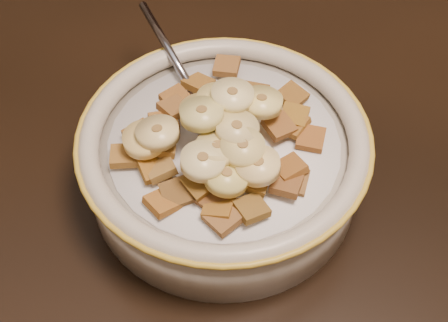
{
  "coord_description": "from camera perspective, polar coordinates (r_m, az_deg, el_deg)",
  "views": [
    {
      "loc": [
        0.16,
        -0.28,
        1.16
      ],
      "look_at": [
        0.16,
        0.03,
        0.78
      ],
      "focal_mm": 50.0,
      "sensor_mm": 36.0,
      "label": 1
    }
  ],
  "objects": [
    {
      "name": "table",
      "position": [
        0.54,
        -17.81,
        -5.36
      ],
      "size": [
        1.43,
        0.94,
        0.04
      ],
      "primitive_type": "cube",
      "rotation": [
        0.0,
        0.0,
        0.03
      ],
      "color": "black",
      "rests_on": "floor"
    },
    {
      "name": "cereal_bowl",
      "position": [
        0.49,
        0.0,
        -0.34
      ],
      "size": [
        0.21,
        0.21,
        0.05
      ],
      "primitive_type": "cylinder",
      "color": "beige",
      "rests_on": "table"
    },
    {
      "name": "milk",
      "position": [
        0.47,
        0.0,
        1.58
      ],
      "size": [
        0.18,
        0.18,
        0.0
      ],
      "primitive_type": "cylinder",
      "color": "white",
      "rests_on": "cereal_bowl"
    },
    {
      "name": "spoon",
      "position": [
        0.49,
        -1.83,
        4.64
      ],
      "size": [
        0.06,
        0.06,
        0.01
      ],
      "primitive_type": "ellipsoid",
      "rotation": [
        0.0,
        0.0,
        3.62
      ],
      "color": "gray",
      "rests_on": "cereal_bowl"
    },
    {
      "name": "cereal_square_0",
      "position": [
        0.46,
        -9.11,
        0.48
      ],
      "size": [
        0.02,
        0.02,
        0.01
      ],
      "primitive_type": "cube",
      "rotation": [
        -0.09,
        -0.01,
        0.07
      ],
      "color": "olive",
      "rests_on": "milk"
    },
    {
      "name": "cereal_square_1",
      "position": [
        0.43,
        -0.95,
        -3.38
      ],
      "size": [
        0.03,
        0.03,
        0.01
      ],
      "primitive_type": "cube",
      "rotation": [
        -0.19,
        0.04,
        2.45
      ],
      "color": "brown",
      "rests_on": "milk"
    },
    {
      "name": "cereal_square_2",
      "position": [
        0.42,
        -0.05,
        -5.3
      ],
      "size": [
        0.03,
        0.03,
        0.01
      ],
      "primitive_type": "cube",
      "rotation": [
        -0.09,
        -0.08,
        0.72
      ],
      "color": "brown",
      "rests_on": "milk"
    },
    {
      "name": "cereal_square_3",
      "position": [
        0.44,
        -5.84,
        -0.65
      ],
      "size": [
        0.03,
        0.03,
        0.01
      ],
      "primitive_type": "cube",
      "rotation": [
        -0.2,
        -0.17,
        0.42
      ],
      "color": "olive",
      "rests_on": "milk"
    },
    {
      "name": "cereal_square_4",
      "position": [
        0.43,
        -2.21,
        -1.95
      ],
      "size": [
        0.03,
        0.03,
        0.01
      ],
      "primitive_type": "cube",
      "rotation": [
        -0.24,
        -0.14,
        2.25
      ],
      "color": "brown",
      "rests_on": "milk"
    },
    {
      "name": "cereal_square_5",
      "position": [
        0.42,
        -0.49,
        -4.27
      ],
      "size": [
        0.02,
        0.02,
        0.01
      ],
      "primitive_type": "cube",
      "rotation": [
        -0.2,
        0.11,
        1.33
      ],
      "color": "brown",
      "rests_on": "milk"
    },
    {
      "name": "cereal_square_6",
      "position": [
        0.49,
        -4.38,
        5.69
      ],
      "size": [
        0.03,
        0.03,
        0.01
      ],
      "primitive_type": "cube",
      "rotation": [
        -0.0,
        -0.12,
        2.27
      ],
      "color": "#9A6225",
      "rests_on": "milk"
    },
    {
      "name": "cereal_square_7",
      "position": [
        0.46,
        -8.04,
        1.06
      ],
      "size": [
        0.03,
        0.03,
        0.01
      ],
      "primitive_type": "cube",
      "rotation": [
        -0.15,
        -0.01,
        2.58
      ],
      "color": "#9D6C1C",
      "rests_on": "milk"
    },
    {
      "name": "cereal_square_8",
      "position": [
        0.44,
        6.37,
        -1.8
      ],
      "size": [
        0.02,
        0.03,
        0.01
      ],
      "primitive_type": "cube",
      "rotation": [
        -0.2,
        -0.03,
        2.87
      ],
      "color": "#926030",
      "rests_on": "milk"
    },
    {
      "name": "cereal_square_9",
      "position": [
        0.43,
        -4.4,
        -2.96
      ],
      "size": [
        0.03,
        0.03,
        0.01
      ],
      "primitive_type": "cube",
      "rotation": [
        0.23,
        -0.13,
        0.34
      ],
      "color": "brown",
      "rests_on": "milk"
    },
    {
      "name": "cereal_square_10",
      "position": [
        0.47,
        6.33,
        3.31
      ],
      "size": [
        0.03,
        0.03,
        0.01
      ],
      "primitive_type": "cube",
      "rotation": [
        -0.2,
        -0.17,
        0.96
      ],
      "color": "olive",
      "rests_on": "milk"
    },
    {
      "name": "cereal_square_11",
      "position": [
        0.47,
        -7.89,
        1.46
      ],
      "size": [
        0.02,
        0.02,
        0.01
      ],
      "primitive_type": "cube",
      "rotation": [
        0.0,
        0.03,
        3.11
      ],
      "color": "#925824",
      "rests_on": "milk"
    },
    {
      "name": "cereal_square_12",
      "position": [
        0.49,
        3.02,
        6.19
      ],
      "size": [
        0.02,
        0.02,
        0.01
      ],
      "primitive_type": "cube",
      "rotation": [
        0.18,
        0.09,
        1.52
      ],
      "color": "brown",
      "rests_on": "milk"
    },
    {
      "name": "cereal_square_13",
      "position": [
        0.46,
        5.08,
        3.2
      ],
      "size": [
        0.03,
        0.03,
        0.01
      ],
      "primitive_type": "cube",
      "rotation": [
        0.13,
        0.08,
        0.56
      ],
      "color": "brown",
      "rests_on": "milk"
    },
    {
      "name": "cereal_square_14",
      "position": [
        0.42,
        2.51,
        -4.35
      ],
      "size": [
        0.03,
        0.03,
        0.01
      ],
      "primitive_type": "cube",
      "rotation": [
        0.12,
        0.08,
        2.08
      ],
      "color": "brown",
      "rests_on": "milk"
    },
    {
      "name": "cereal_square_15",
      "position": [
        0.45,
        -6.4,
        -0.7
      ],
      "size": [
        0.03,
        0.03,
        0.01
      ],
      "primitive_type": "cube",
      "rotation": [
        0.13,
        -0.11,
        1.99
      ],
      "color": "#9B6321",
      "rests_on": "milk"
    },
    {
      "name": "cereal_square_16",
      "position": [
        0.43,
        2.79,
        -1.85
      ],
      "size": [
        0.03,
        0.03,
        0.01
      ],
      "primitive_type": "cube",
      "rotation": [
        0.08,
        -0.16,
        2.84
      ],
      "color": "brown",
      "rests_on": "milk"
    },
    {
      "name": "cereal_square_17",
      "position": [
        0.46,
        1.86,
        4.21
      ],
      "size": [
        0.02,
        0.02,
        0.01
      ],
      "primitive_type": "cube",
      "rotation": [
        -0.0,
        0.16,
        2.91
      ],
      "color": "olive",
      "rests_on": "milk"
    },
    {
      "name": "cereal_square_18",
      "position": [
        0.44,
        5.73,
        -2.12
      ],
      "size": [
        0.03,
        0.03,
        0.01
      ],
      "primitive_type": "cube",
      "rotation": [
        -0.04,
        0.15,
        1.23
      ],
      "color": "brown",
      "rests_on": "milk"
    },
    {
      "name": "cereal_square_19",
      "position": [
        0.45,
        -5.7,
        1.41
      ],
      "size": [
        0.02,
        0.02,
        0.01
      ],
      "primitive_type": "cube",
      "rotation": [
        0.16,
        -0.18,
        3.11
      ],
      "color": "olive",
      "rests_on": "milk"
    },
    {
      "name": "cereal_square_20",
      "position": [
        0.48,
        -4.56,
        4.87
      ],
      "size": [
        0.03,
        0.03,
        0.01
      ],
      "primitive_type": "cube",
      "rotation": [
        0.16,
        0.07,
        2.27
      ],
      "color": "brown",
      "rests_on": "milk"
    },
    {
      "name": "cereal_square_21",
      "position": [
        0.49,
        6.25,
        5.96
      ],
      "size": [
        0.03,
        0.03,
        0.01
      ],
      "primitive_type": "cube",
      "rotation": [
        0.16,
        0.03,
        0.84
      ],
      "color": "olive",
      "rests_on": "milk"
    },
    {
      "name": "cereal_square_22",
      "position": [
        0.51,
        0.24,
        8.67
      ],
      "size": [
        0.02,
        0.02,
        0.01
      ],
      "primitive_type": "cube",
      "rotation": [
        -0.03,
        0.04,
        2.96
      ],
      "color": "brown",
      "rests_on": "milk"
    },
    {
      "name": "cereal_square_23",
      "position": [
        0.44,
        -1.38,
        1.09
      ],
      "size": [
        0.02,
        0.02,
        0.01
      ],
      "primitive_type": "cube",
      "rotation": [
        -0.01,
        0.14,
        2.92
      ],
      "color": "brown",
      "rests_on": "milk"
    },
    {
      "name": "cereal_square_24",
      "position": [
        0.47,
        -5.54,
        3.57
      ],
      "size": [
        0.03,
        0.03,
        0.01
      ],
      "primitive_type": "cube",
      "rotation": [
        0.13,
        0.13,
        1.9
      ],
      "color": "olive",
      "rests_on": "milk"
    },
    {
      "name": "cereal_square_25",
      "position": [
        0.5,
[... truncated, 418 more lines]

